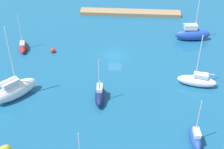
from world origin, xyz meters
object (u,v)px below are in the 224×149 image
at_px(sailboat_white_east_end, 15,90).
at_px(sailboat_navy_off_beacon, 100,95).
at_px(sailboat_blue_far_north, 192,34).
at_px(mooring_buoy_red, 53,50).
at_px(sailboat_blue_inner_mooring, 195,137).
at_px(sailboat_red_outer_mooring, 23,46).
at_px(pier_dock, 130,13).
at_px(sailboat_white_lone_north, 197,80).

bearing_deg(sailboat_white_east_end, sailboat_navy_off_beacon, -46.14).
bearing_deg(sailboat_blue_far_north, mooring_buoy_red, -171.31).
bearing_deg(mooring_buoy_red, sailboat_navy_off_beacon, 127.47).
distance_m(sailboat_blue_inner_mooring, mooring_buoy_red, 32.45).
distance_m(sailboat_red_outer_mooring, sailboat_blue_inner_mooring, 37.61).
bearing_deg(pier_dock, sailboat_blue_inner_mooring, 104.06).
bearing_deg(sailboat_blue_far_north, sailboat_red_outer_mooring, -174.90).
distance_m(sailboat_navy_off_beacon, sailboat_red_outer_mooring, 21.74).
xyz_separation_m(sailboat_blue_far_north, sailboat_white_lone_north, (1.04, 15.29, -0.34)).
height_order(sailboat_white_lone_north, sailboat_blue_inner_mooring, sailboat_white_lone_north).
distance_m(sailboat_red_outer_mooring, mooring_buoy_red, 6.10).
bearing_deg(mooring_buoy_red, sailboat_white_east_end, 77.18).
xyz_separation_m(sailboat_white_lone_north, mooring_buoy_red, (26.27, -8.68, -0.63)).
bearing_deg(pier_dock, sailboat_blue_far_north, 139.73).
distance_m(sailboat_blue_far_north, mooring_buoy_red, 28.12).
bearing_deg(sailboat_blue_far_north, sailboat_navy_off_beacon, -134.99).
distance_m(sailboat_white_lone_north, sailboat_white_east_end, 29.81).
height_order(pier_dock, mooring_buoy_red, mooring_buoy_red).
xyz_separation_m(sailboat_red_outer_mooring, mooring_buoy_red, (-6.05, 0.72, -0.31)).
relative_size(pier_dock, sailboat_white_lone_north, 2.39).
bearing_deg(sailboat_red_outer_mooring, sailboat_white_east_end, 176.49).
bearing_deg(mooring_buoy_red, sailboat_red_outer_mooring, -6.81).
bearing_deg(sailboat_white_east_end, sailboat_red_outer_mooring, 54.65).
relative_size(sailboat_blue_far_north, mooring_buoy_red, 11.75).
xyz_separation_m(sailboat_white_lone_north, sailboat_white_east_end, (29.39, 5.01, 0.49)).
relative_size(sailboat_navy_off_beacon, sailboat_red_outer_mooring, 1.07).
bearing_deg(sailboat_white_lone_north, mooring_buoy_red, -8.10).
relative_size(sailboat_blue_far_north, sailboat_navy_off_beacon, 1.33).
relative_size(sailboat_blue_inner_mooring, mooring_buoy_red, 8.07).
bearing_deg(sailboat_red_outer_mooring, sailboat_blue_inner_mooring, -141.25).
height_order(sailboat_white_east_end, mooring_buoy_red, sailboat_white_east_end).
distance_m(sailboat_blue_far_north, sailboat_red_outer_mooring, 33.88).
xyz_separation_m(sailboat_red_outer_mooring, sailboat_white_east_end, (-2.93, 14.41, 0.81)).
height_order(sailboat_blue_far_north, sailboat_blue_inner_mooring, sailboat_blue_far_north).
bearing_deg(sailboat_navy_off_beacon, mooring_buoy_red, -145.01).
bearing_deg(sailboat_white_lone_north, sailboat_blue_far_north, -83.71).
bearing_deg(sailboat_blue_far_north, pier_dock, 134.83).
xyz_separation_m(pier_dock, mooring_buoy_red, (14.54, 17.43, 0.05)).
bearing_deg(sailboat_blue_far_north, sailboat_white_lone_north, -98.80).
height_order(sailboat_navy_off_beacon, sailboat_white_east_end, sailboat_white_east_end).
bearing_deg(pier_dock, sailboat_red_outer_mooring, 39.06).
distance_m(pier_dock, sailboat_white_lone_north, 28.63).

